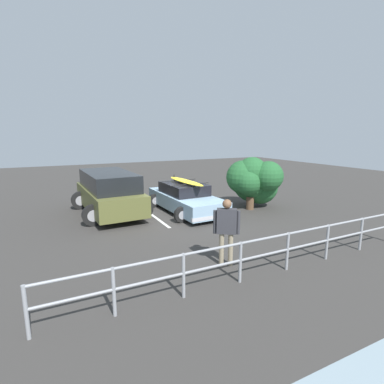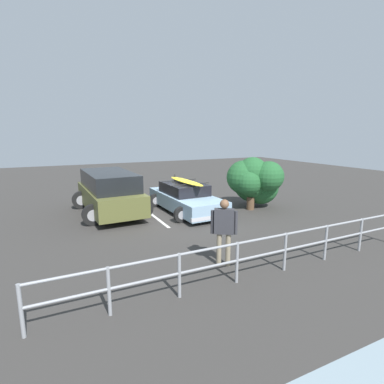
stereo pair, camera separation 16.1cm
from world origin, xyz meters
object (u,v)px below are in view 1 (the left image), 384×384
(suv_car, at_px, (109,192))
(bush_near_left, at_px, (254,181))
(sedan_car, at_px, (185,198))
(person_bystander, at_px, (227,226))

(suv_car, relative_size, bush_near_left, 1.96)
(sedan_car, xyz_separation_m, person_bystander, (1.34, 5.25, 0.45))
(person_bystander, xyz_separation_m, bush_near_left, (-4.32, -4.47, 0.20))
(bush_near_left, bearing_deg, person_bystander, 45.99)
(person_bystander, distance_m, bush_near_left, 6.22)
(person_bystander, height_order, bush_near_left, bush_near_left)
(suv_car, distance_m, person_bystander, 6.53)
(suv_car, relative_size, person_bystander, 2.83)
(suv_car, bearing_deg, person_bystander, 104.29)
(sedan_car, bearing_deg, bush_near_left, 165.40)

